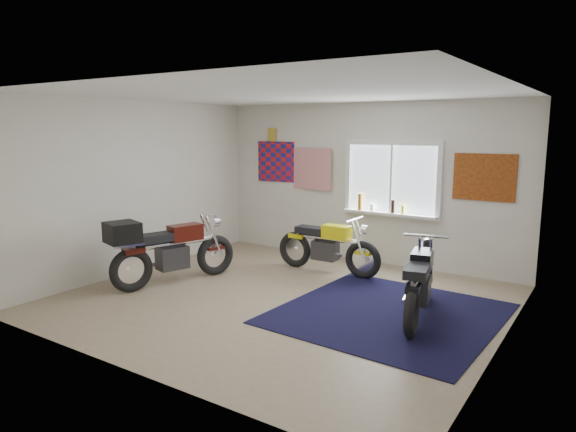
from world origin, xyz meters
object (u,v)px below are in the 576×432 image
Objects in this scene: yellow_triumph at (327,247)px; maroon_tourer at (165,250)px; navy_rug at (389,313)px; black_chrome_bike at (419,285)px.

maroon_tourer reaches higher than yellow_triumph.
yellow_triumph is 0.92× the size of maroon_tourer.
navy_rug is at bearing -38.18° from yellow_triumph.
black_chrome_bike is 3.63m from maroon_tourer.
yellow_triumph is at bearing -23.88° from maroon_tourer.
yellow_triumph reaches higher than navy_rug.
navy_rug is 1.43× the size of black_chrome_bike.
yellow_triumph is 1.01× the size of black_chrome_bike.
maroon_tourer is at bearing -131.10° from yellow_triumph.
maroon_tourer is (-3.55, -0.74, 0.12)m from black_chrome_bike.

